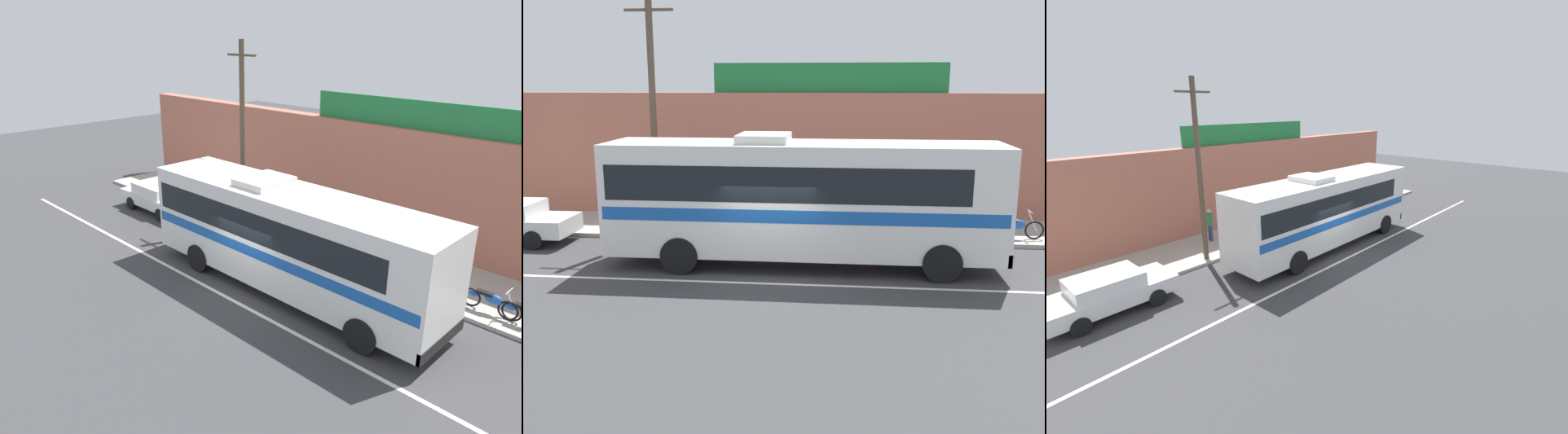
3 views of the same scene
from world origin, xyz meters
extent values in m
plane|color=#3A3A3D|center=(0.00, 0.00, 0.00)|extent=(70.00, 70.00, 0.00)
cube|color=#A8A399|center=(0.00, 5.20, 0.07)|extent=(30.00, 3.60, 0.14)
cube|color=#B26651|center=(0.00, 7.35, 2.40)|extent=(30.00, 0.70, 4.80)
cube|color=#1E7538|center=(1.34, 7.35, 5.35)|extent=(8.76, 0.12, 1.10)
cube|color=silver|center=(0.00, -0.80, 0.00)|extent=(30.00, 0.14, 0.01)
cube|color=white|center=(0.83, 0.97, 1.99)|extent=(11.07, 2.47, 3.10)
cube|color=black|center=(0.39, 0.97, 2.54)|extent=(9.74, 2.49, 0.96)
cube|color=#1956B2|center=(0.83, 0.97, 1.69)|extent=(10.85, 2.48, 0.36)
cube|color=black|center=(6.33, 0.97, 2.44)|extent=(0.04, 2.22, 1.40)
cube|color=black|center=(6.32, 0.97, 0.62)|extent=(0.12, 2.47, 0.36)
cube|color=silver|center=(-0.28, 0.97, 3.66)|extent=(1.40, 1.73, 0.24)
cylinder|color=black|center=(4.59, 2.12, 0.52)|extent=(1.04, 0.32, 1.04)
cylinder|color=black|center=(4.59, -0.17, 0.52)|extent=(1.04, 0.32, 1.04)
cylinder|color=black|center=(-2.49, 2.12, 0.52)|extent=(1.04, 0.32, 1.04)
cylinder|color=black|center=(-2.49, -0.17, 0.52)|extent=(1.04, 0.32, 1.04)
cube|color=silver|center=(-9.01, 2.56, 0.61)|extent=(4.29, 1.77, 0.56)
cube|color=silver|center=(-9.11, 2.56, 1.13)|extent=(2.23, 1.59, 0.48)
cube|color=black|center=(-8.28, 2.56, 1.09)|extent=(0.21, 1.48, 0.34)
cylinder|color=black|center=(-7.77, 3.40, 0.31)|extent=(0.62, 0.20, 0.62)
cylinder|color=black|center=(-7.77, 1.73, 0.31)|extent=(0.62, 0.20, 0.62)
cylinder|color=black|center=(-10.26, 3.40, 0.31)|extent=(0.62, 0.20, 0.62)
cylinder|color=black|center=(-10.26, 1.73, 0.31)|extent=(0.62, 0.20, 0.62)
cylinder|color=brown|center=(-4.35, 3.81, 4.09)|extent=(0.22, 0.22, 7.90)
cylinder|color=brown|center=(-4.35, 3.81, 7.44)|extent=(1.60, 0.10, 0.10)
torus|color=black|center=(11.31, 4.22, 0.45)|extent=(0.62, 0.06, 0.62)
torus|color=black|center=(10.09, 4.22, 0.45)|extent=(0.62, 0.06, 0.62)
cylinder|color=silver|center=(11.23, 4.22, 0.75)|extent=(0.34, 0.04, 0.65)
cylinder|color=silver|center=(11.13, 4.22, 1.07)|extent=(0.03, 0.56, 0.03)
ellipsoid|color=#237F38|center=(10.76, 4.22, 0.63)|extent=(0.56, 0.22, 0.34)
cube|color=black|center=(10.48, 4.22, 0.75)|extent=(0.52, 0.20, 0.10)
ellipsoid|color=#237F38|center=(10.15, 4.22, 0.59)|extent=(0.36, 0.14, 0.16)
torus|color=black|center=(8.20, 4.11, 0.45)|extent=(0.62, 0.06, 0.62)
torus|color=black|center=(6.92, 4.11, 0.45)|extent=(0.62, 0.06, 0.62)
cylinder|color=silver|center=(8.12, 4.11, 0.75)|extent=(0.34, 0.04, 0.65)
cylinder|color=silver|center=(8.02, 4.11, 1.07)|extent=(0.03, 0.56, 0.03)
ellipsoid|color=#1E51B2|center=(7.62, 4.11, 0.63)|extent=(0.56, 0.22, 0.34)
cube|color=black|center=(7.33, 4.11, 0.75)|extent=(0.52, 0.20, 0.10)
ellipsoid|color=#1E51B2|center=(6.98, 4.11, 0.59)|extent=(0.36, 0.14, 0.16)
torus|color=black|center=(7.03, 4.14, 0.45)|extent=(0.62, 0.06, 0.62)
torus|color=black|center=(5.78, 4.14, 0.45)|extent=(0.62, 0.06, 0.62)
cylinder|color=silver|center=(6.95, 4.14, 0.75)|extent=(0.34, 0.04, 0.65)
cylinder|color=silver|center=(6.85, 4.14, 1.07)|extent=(0.03, 0.56, 0.03)
ellipsoid|color=#1E51B2|center=(6.47, 4.14, 0.63)|extent=(0.56, 0.22, 0.34)
cube|color=black|center=(6.18, 4.14, 0.75)|extent=(0.52, 0.20, 0.10)
ellipsoid|color=#1E51B2|center=(5.84, 4.14, 0.59)|extent=(0.36, 0.14, 0.16)
cylinder|color=navy|center=(-2.86, 5.75, 0.56)|extent=(0.13, 0.13, 0.83)
cylinder|color=navy|center=(-2.86, 5.57, 0.56)|extent=(0.13, 0.13, 0.83)
cylinder|color=#2D7A4C|center=(-2.86, 5.66, 1.28)|extent=(0.30, 0.30, 0.62)
sphere|color=tan|center=(-2.86, 5.66, 1.74)|extent=(0.23, 0.23, 0.23)
cylinder|color=#2D7A4C|center=(-2.86, 5.86, 1.31)|extent=(0.08, 0.08, 0.57)
cylinder|color=#2D7A4C|center=(-2.86, 5.46, 1.31)|extent=(0.08, 0.08, 0.57)
cylinder|color=black|center=(10.95, 5.62, 0.54)|extent=(0.13, 0.13, 0.80)
cylinder|color=black|center=(10.95, 5.44, 0.54)|extent=(0.13, 0.13, 0.80)
cylinder|color=white|center=(10.95, 5.53, 1.24)|extent=(0.30, 0.30, 0.60)
sphere|color=tan|center=(10.95, 5.53, 1.68)|extent=(0.22, 0.22, 0.22)
cylinder|color=white|center=(10.95, 5.73, 1.27)|extent=(0.08, 0.08, 0.55)
cylinder|color=white|center=(10.95, 5.33, 1.27)|extent=(0.08, 0.08, 0.55)
camera|label=1|loc=(10.89, -10.41, 8.35)|focal=34.49mm
camera|label=2|loc=(2.00, -15.76, 5.18)|focal=41.52mm
camera|label=3|loc=(-13.01, -10.26, 6.92)|focal=25.64mm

